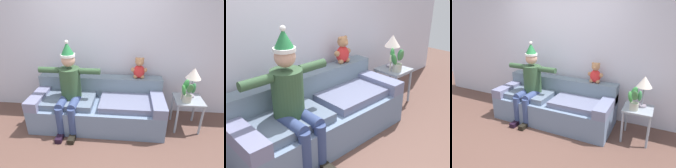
{
  "view_description": "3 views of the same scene",
  "coord_description": "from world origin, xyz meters",
  "views": [
    {
      "loc": [
        0.51,
        -1.82,
        2.12
      ],
      "look_at": [
        0.26,
        0.83,
        0.86
      ],
      "focal_mm": 30.05,
      "sensor_mm": 36.0,
      "label": 1
    },
    {
      "loc": [
        -1.85,
        -1.3,
        2.01
      ],
      "look_at": [
        0.2,
        0.86,
        0.74
      ],
      "focal_mm": 43.33,
      "sensor_mm": 36.0,
      "label": 2
    },
    {
      "loc": [
        1.8,
        -2.28,
        2.03
      ],
      "look_at": [
        0.25,
        0.9,
        0.81
      ],
      "focal_mm": 33.9,
      "sensor_mm": 36.0,
      "label": 3
    }
  ],
  "objects": [
    {
      "name": "person_seated",
      "position": [
        -0.45,
        0.86,
        0.76
      ],
      "size": [
        1.02,
        0.77,
        1.51
      ],
      "color": "#314F32",
      "rests_on": "ground_plane"
    },
    {
      "name": "potted_plant",
      "position": [
        1.47,
        0.91,
        0.74
      ],
      "size": [
        0.23,
        0.25,
        0.36
      ],
      "color": "#B1B29F",
      "rests_on": "side_table"
    },
    {
      "name": "side_table",
      "position": [
        1.53,
        1.0,
        0.46
      ],
      "size": [
        0.45,
        0.44,
        0.56
      ],
      "color": "#8F99A6",
      "rests_on": "ground_plane"
    },
    {
      "name": "teddy_bear",
      "position": [
        0.7,
        1.3,
        0.96
      ],
      "size": [
        0.29,
        0.17,
        0.38
      ],
      "color": "red",
      "rests_on": "couch"
    },
    {
      "name": "table_lamp",
      "position": [
        1.57,
        1.09,
        0.96
      ],
      "size": [
        0.24,
        0.24,
        0.51
      ],
      "color": "gray",
      "rests_on": "side_table"
    },
    {
      "name": "couch",
      "position": [
        0.0,
        1.02,
        0.32
      ],
      "size": [
        2.25,
        0.89,
        0.79
      ],
      "color": "slate",
      "rests_on": "ground_plane"
    },
    {
      "name": "ground_plane",
      "position": [
        0.0,
        0.0,
        0.0
      ],
      "size": [
        10.0,
        10.0,
        0.0
      ],
      "primitive_type": "plane",
      "color": "brown"
    },
    {
      "name": "back_wall",
      "position": [
        0.0,
        1.55,
        1.35
      ],
      "size": [
        7.0,
        0.1,
        2.7
      ],
      "primitive_type": "cube",
      "color": "silver",
      "rests_on": "ground_plane"
    },
    {
      "name": "candle_tall",
      "position": [
        1.4,
        0.98,
        0.73
      ],
      "size": [
        0.04,
        0.04,
        0.26
      ],
      "color": "beige",
      "rests_on": "side_table"
    }
  ]
}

